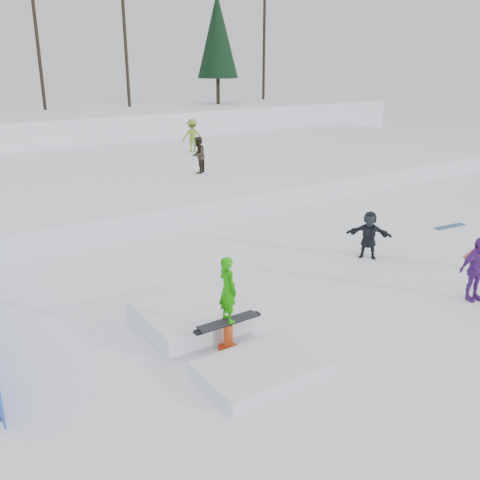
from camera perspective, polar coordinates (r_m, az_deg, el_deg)
ground at (r=13.55m, az=3.02°, el=-7.06°), size 120.00×120.00×0.00m
snow_berm at (r=40.64m, az=-23.81°, el=10.63°), size 60.00×14.00×2.40m
snow_midrise at (r=27.29m, az=-17.75°, el=6.30°), size 50.00×18.00×0.80m
treeline at (r=40.35m, az=-15.40°, el=20.41°), size 40.24×4.22×10.50m
walker_olive at (r=25.16m, az=-4.49°, el=9.02°), size 1.04×1.03×1.69m
walker_ygreen at (r=31.07m, az=-5.10°, el=11.03°), size 1.35×1.01×1.85m
spectator_purple at (r=14.83m, az=23.84°, el=-2.86°), size 1.05×0.63×1.68m
spectator_dark at (r=16.95m, az=13.58°, el=0.54°), size 1.22×1.35×1.49m
loose_board_red at (r=18.69m, az=23.78°, el=-1.22°), size 1.42×0.63×0.03m
loose_board_teal at (r=21.22m, az=21.47°, el=1.36°), size 1.42×0.42×0.03m
jib_rail_feature at (r=11.97m, az=-2.80°, el=-9.14°), size 2.60×4.40×2.11m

